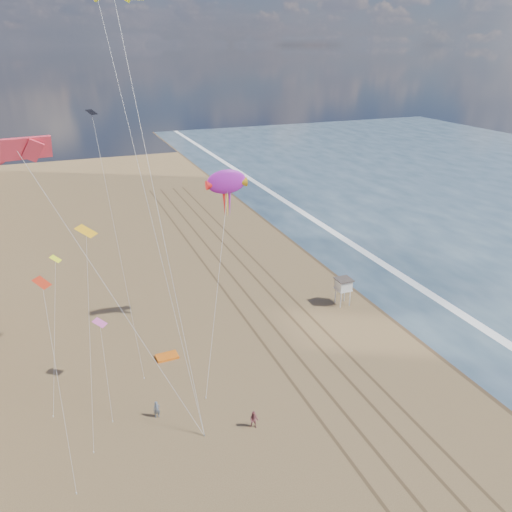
# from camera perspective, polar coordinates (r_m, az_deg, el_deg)

# --- Properties ---
(wet_sand) EXTENTS (260.00, 260.00, 0.00)m
(wet_sand) POSITION_cam_1_polar(r_m,az_deg,el_deg) (75.26, 10.50, -0.58)
(wet_sand) COLOR #42301E
(wet_sand) RESTS_ON ground
(foam) EXTENTS (260.00, 260.00, 0.00)m
(foam) POSITION_cam_1_polar(r_m,az_deg,el_deg) (77.45, 13.15, -0.12)
(foam) COLOR white
(foam) RESTS_ON ground
(tracks) EXTENTS (7.68, 120.00, 0.01)m
(tracks) POSITION_cam_1_polar(r_m,az_deg,el_deg) (60.27, 2.01, -6.42)
(tracks) COLOR brown
(tracks) RESTS_ON ground
(lifeguard_stand) EXTENTS (1.91, 1.91, 3.46)m
(lifeguard_stand) POSITION_cam_1_polar(r_m,az_deg,el_deg) (61.69, 9.96, -3.27)
(lifeguard_stand) COLOR white
(lifeguard_stand) RESTS_ON ground
(grounded_kite) EXTENTS (2.28, 1.51, 0.25)m
(grounded_kite) POSITION_cam_1_polar(r_m,az_deg,el_deg) (52.93, -10.14, -11.24)
(grounded_kite) COLOR orange
(grounded_kite) RESTS_ON ground
(show_kite) EXTENTS (5.30, 6.25, 20.51)m
(show_kite) POSITION_cam_1_polar(r_m,az_deg,el_deg) (51.29, -3.40, 8.42)
(show_kite) COLOR #AF1CB8
(show_kite) RESTS_ON ground
(kite_flyer_a) EXTENTS (0.60, 0.41, 1.57)m
(kite_flyer_a) POSITION_cam_1_polar(r_m,az_deg,el_deg) (45.47, -11.27, -16.83)
(kite_flyer_a) COLOR slate
(kite_flyer_a) RESTS_ON ground
(kite_flyer_b) EXTENTS (0.99, 0.94, 1.61)m
(kite_flyer_b) POSITION_cam_1_polar(r_m,az_deg,el_deg) (43.66, -0.23, -18.23)
(kite_flyer_b) COLOR #8D474E
(kite_flyer_b) RESTS_ON ground
(parafoils) EXTENTS (14.17, 6.04, 17.42)m
(parafoils) POSITION_cam_1_polar(r_m,az_deg,el_deg) (43.52, -20.58, 24.20)
(parafoils) COLOR black
(parafoils) RESTS_ON ground
(small_kites) EXTENTS (7.46, 14.33, 17.94)m
(small_kites) POSITION_cam_1_polar(r_m,az_deg,el_deg) (45.60, -19.81, 1.25)
(small_kites) COLOR #FCAF15
(small_kites) RESTS_ON ground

